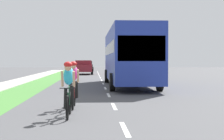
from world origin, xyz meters
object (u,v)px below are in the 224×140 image
Objects in this scene: cyclist_trailing at (74,84)px; pickup_maroon at (84,67)px; bus_blue at (129,55)px; cyclist_lead at (69,89)px; sedan_black at (87,66)px.

cyclist_trailing is 28.94m from pickup_maroon.
bus_blue is at bearing 73.71° from cyclist_trailing.
cyclist_lead reaches higher than sedan_black.
cyclist_trailing is at bearing -89.78° from sedan_black.
sedan_black is (0.21, 12.46, -0.06)m from pickup_maroon.
bus_blue reaches higher than pickup_maroon.
sedan_black is (-0.12, 43.27, -0.04)m from cyclist_lead.
bus_blue is 2.27× the size of pickup_maroon.
pickup_maroon is (-0.37, 28.93, 0.02)m from cyclist_trailing.
pickup_maroon reaches higher than cyclist_trailing.
cyclist_lead is 0.34× the size of pickup_maroon.
cyclist_lead is 43.27m from sedan_black.
sedan_black is at bearing 89.04° from pickup_maroon.
cyclist_trailing is 0.34× the size of pickup_maroon.
bus_blue is at bearing 75.99° from cyclist_lead.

